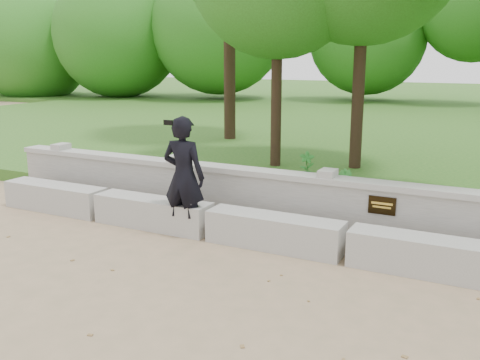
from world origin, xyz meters
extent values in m
plane|color=#A08162|center=(0.00, 0.00, 0.00)|extent=(80.00, 80.00, 0.00)
cube|color=#255819|center=(0.00, 14.00, 0.12)|extent=(40.00, 22.00, 0.25)
cube|color=#BAB7AF|center=(-5.00, 1.90, 0.23)|extent=(1.90, 0.45, 0.45)
cube|color=#BAB7AF|center=(-3.00, 1.90, 0.23)|extent=(1.90, 0.45, 0.45)
cube|color=#BAB7AF|center=(-1.00, 1.90, 0.23)|extent=(1.90, 0.45, 0.45)
cube|color=#BAB7AF|center=(1.00, 1.90, 0.23)|extent=(1.90, 0.45, 0.45)
cube|color=#AFACA5|center=(0.00, 2.60, 0.41)|extent=(12.50, 0.25, 0.82)
cube|color=#BAB7AF|center=(0.00, 2.60, 0.86)|extent=(12.50, 0.35, 0.08)
cube|color=black|center=(0.30, 2.46, 0.62)|extent=(0.36, 0.02, 0.24)
imported|color=black|center=(-2.36, 1.80, 0.87)|extent=(0.66, 0.46, 1.74)
cube|color=black|center=(-2.36, 1.45, 1.68)|extent=(0.14, 0.03, 0.07)
cylinder|color=#382619|center=(-5.40, 8.92, 2.66)|extent=(0.33, 0.33, 4.82)
cylinder|color=#382619|center=(-2.72, 5.97, 1.90)|extent=(0.22, 0.22, 3.31)
cylinder|color=#382619|center=(-1.14, 6.50, 2.09)|extent=(0.25, 0.25, 3.68)
imported|color=#2D812C|center=(-1.66, 4.97, 0.52)|extent=(0.34, 0.29, 0.54)
imported|color=#2D812C|center=(-0.49, 3.30, 0.56)|extent=(0.40, 0.43, 0.62)
camera|label=1|loc=(1.69, -4.43, 2.54)|focal=40.00mm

